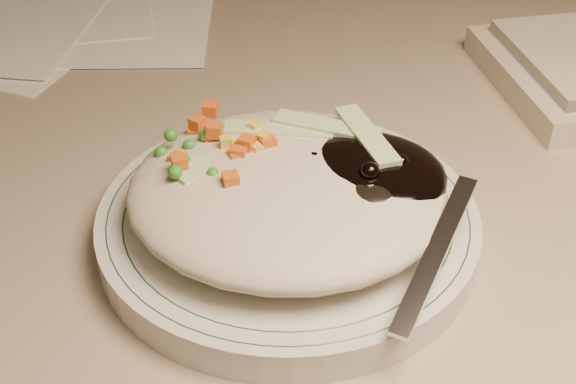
# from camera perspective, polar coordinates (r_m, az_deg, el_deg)

# --- Properties ---
(desk) EXTENTS (1.40, 0.70, 0.74)m
(desk) POSITION_cam_1_polar(r_m,az_deg,el_deg) (0.77, 6.40, -6.64)
(desk) COLOR gray
(desk) RESTS_ON ground
(plate) EXTENTS (0.24, 0.24, 0.02)m
(plate) POSITION_cam_1_polar(r_m,az_deg,el_deg) (0.50, 0.00, -2.39)
(plate) COLOR silver
(plate) RESTS_ON desk
(plate_rim) EXTENTS (0.22, 0.22, 0.00)m
(plate_rim) POSITION_cam_1_polar(r_m,az_deg,el_deg) (0.49, -0.00, -1.49)
(plate_rim) COLOR #144723
(plate_rim) RESTS_ON plate
(meal) EXTENTS (0.21, 0.19, 0.05)m
(meal) POSITION_cam_1_polar(r_m,az_deg,el_deg) (0.48, 0.50, 0.45)
(meal) COLOR beige
(meal) RESTS_ON plate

